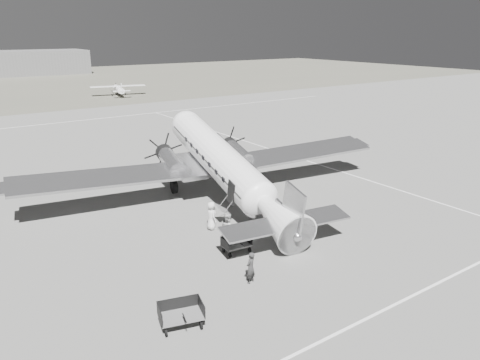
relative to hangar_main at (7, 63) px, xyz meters
name	(u,v)px	position (x,y,z in m)	size (l,w,h in m)	color
ground	(244,207)	(-5.00, -120.00, -3.30)	(260.00, 260.00, 0.00)	slate
taxi_line_near	(416,294)	(-5.00, -134.00, -3.29)	(60.00, 0.15, 0.01)	silver
taxi_line_right	(360,177)	(7.00, -120.00, -3.29)	(0.15, 80.00, 0.01)	silver
taxi_line_horizon	(76,121)	(-5.00, -80.00, -3.29)	(90.00, 0.15, 0.01)	silver
grass_infield	(5,85)	(-5.00, -25.00, -3.30)	(260.00, 90.00, 0.01)	#57554A
hangar_main	(7,63)	(0.00, 0.00, 0.00)	(42.00, 14.00, 6.60)	#5C5C5C
dc3_airliner	(224,166)	(-5.62, -118.44, -0.58)	(28.54, 19.80, 5.44)	#AEAEB0
light_plane_right	(119,90)	(9.59, -58.13, -2.23)	(10.33, 8.38, 2.14)	white
baggage_cart_near	(237,245)	(-9.43, -125.58, -2.84)	(1.64, 1.16, 0.93)	#5B5B5B
baggage_cart_far	(181,315)	(-15.22, -129.95, -2.76)	(1.92, 1.35, 1.08)	#5B5B5B
ground_crew	(251,268)	(-10.72, -128.68, -2.49)	(0.59, 0.39, 1.62)	#292929
ramp_agent	(228,229)	(-9.26, -124.44, -2.33)	(0.95, 0.74, 1.95)	#B0B1AE
passenger	(211,216)	(-8.90, -122.05, -2.40)	(0.88, 0.57, 1.80)	silver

